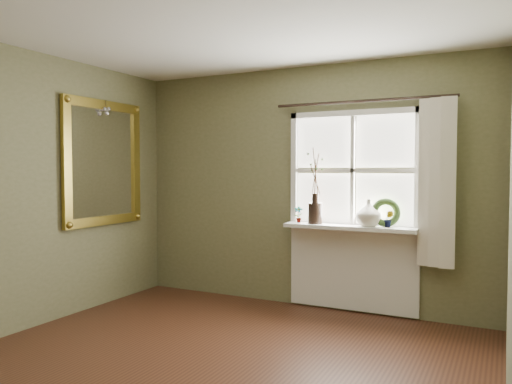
{
  "coord_description": "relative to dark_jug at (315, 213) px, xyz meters",
  "views": [
    {
      "loc": [
        1.98,
        -2.83,
        1.49
      ],
      "look_at": [
        -0.23,
        1.55,
        1.27
      ],
      "focal_mm": 35.0,
      "sensor_mm": 36.0,
      "label": 1
    }
  ],
  "objects": [
    {
      "name": "floor",
      "position": [
        -0.18,
        -2.12,
        -1.03
      ],
      "size": [
        4.5,
        4.5,
        0.0
      ],
      "primitive_type": "plane",
      "color": "#422214",
      "rests_on": "ground"
    },
    {
      "name": "ceiling",
      "position": [
        -0.18,
        -2.12,
        1.57
      ],
      "size": [
        4.5,
        4.5,
        0.0
      ],
      "primitive_type": "plane",
      "color": "silver",
      "rests_on": "ground"
    },
    {
      "name": "wall_back",
      "position": [
        -0.18,
        0.18,
        0.27
      ],
      "size": [
        4.0,
        0.1,
        2.6
      ],
      "primitive_type": "cube",
      "color": "#6B6B47",
      "rests_on": "ground"
    },
    {
      "name": "window_frame",
      "position": [
        0.37,
        0.11,
        0.45
      ],
      "size": [
        1.36,
        0.06,
        1.24
      ],
      "color": "white",
      "rests_on": "wall_back"
    },
    {
      "name": "window_sill",
      "position": [
        0.37,
        0.0,
        -0.13
      ],
      "size": [
        1.36,
        0.26,
        0.04
      ],
      "primitive_type": "cube",
      "color": "white",
      "rests_on": "wall_back"
    },
    {
      "name": "window_apron",
      "position": [
        0.37,
        0.11,
        -0.57
      ],
      "size": [
        1.36,
        0.04,
        0.88
      ],
      "primitive_type": "cube",
      "color": "white",
      "rests_on": "ground"
    },
    {
      "name": "dark_jug",
      "position": [
        0.0,
        0.0,
        0.0
      ],
      "size": [
        0.17,
        0.17,
        0.22
      ],
      "primitive_type": "cylinder",
      "rotation": [
        0.0,
        0.0,
        0.18
      ],
      "color": "black",
      "rests_on": "window_sill"
    },
    {
      "name": "cream_vase",
      "position": [
        0.57,
        0.0,
        0.03
      ],
      "size": [
        0.27,
        0.27,
        0.27
      ],
      "primitive_type": "imported",
      "rotation": [
        0.0,
        0.0,
        -0.02
      ],
      "color": "silver",
      "rests_on": "window_sill"
    },
    {
      "name": "wreath",
      "position": [
        0.73,
        0.04,
        0.0
      ],
      "size": [
        0.32,
        0.22,
        0.3
      ],
      "primitive_type": "torus",
      "rotation": [
        1.36,
        0.0,
        0.35
      ],
      "color": "#2E461F",
      "rests_on": "window_sill"
    },
    {
      "name": "potted_plant_left",
      "position": [
        -0.19,
        0.0,
        -0.02
      ],
      "size": [
        0.11,
        0.09,
        0.18
      ],
      "primitive_type": "imported",
      "rotation": [
        0.0,
        0.0,
        0.3
      ],
      "color": "#2E461F",
      "rests_on": "window_sill"
    },
    {
      "name": "potted_plant_right",
      "position": [
        0.77,
        0.0,
        -0.03
      ],
      "size": [
        0.1,
        0.08,
        0.17
      ],
      "primitive_type": "imported",
      "rotation": [
        0.0,
        0.0,
        0.08
      ],
      "color": "#2E461F",
      "rests_on": "window_sill"
    },
    {
      "name": "curtain",
      "position": [
        1.21,
        0.01,
        0.34
      ],
      "size": [
        0.36,
        0.12,
        1.59
      ],
      "primitive_type": "cube",
      "color": "silver",
      "rests_on": "wall_back"
    },
    {
      "name": "curtain_rod",
      "position": [
        0.47,
        0.05,
        1.15
      ],
      "size": [
        1.84,
        0.03,
        0.03
      ],
      "primitive_type": "cylinder",
      "rotation": [
        0.0,
        1.57,
        0.0
      ],
      "color": "black",
      "rests_on": "wall_back"
    },
    {
      "name": "gilt_mirror",
      "position": [
        -2.14,
        -0.84,
        0.54
      ],
      "size": [
        0.1,
        1.14,
        1.36
      ],
      "color": "white",
      "rests_on": "wall_left"
    }
  ]
}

